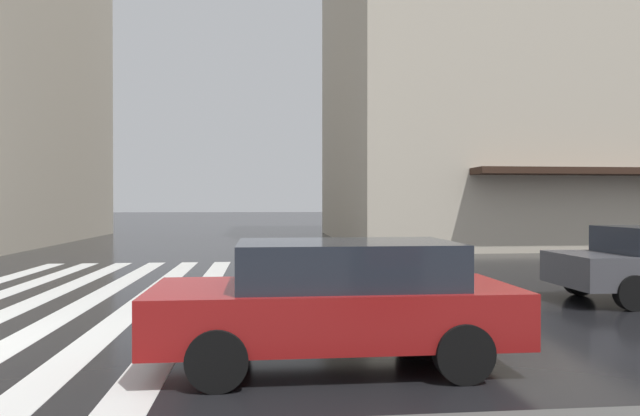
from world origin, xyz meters
The scene contains 3 objects.
zebra_crossing centered at (4.00, -0.56, 0.00)m, with size 13.00×5.50×0.01m.
haussmann_block_corner centered at (20.23, -20.61, 12.18)m, with size 16.66×25.15×24.88m.
car_red centered at (-1.00, -5.16, 0.76)m, with size 1.85×4.10×1.41m.
Camera 1 is at (-7.44, -4.32, 1.85)m, focal length 31.79 mm.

